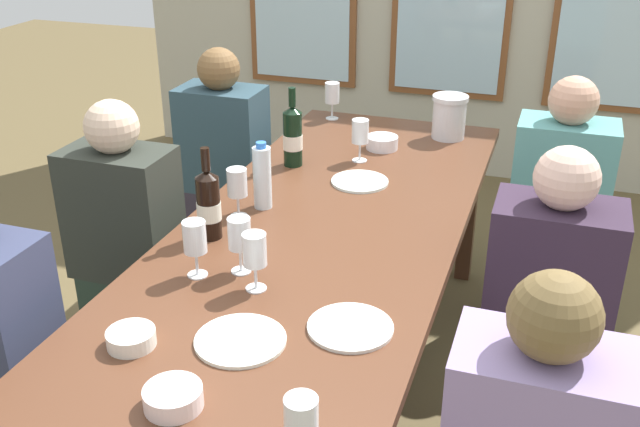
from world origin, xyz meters
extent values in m
plane|color=brown|center=(0.00, 0.00, 0.00)|extent=(12.00, 12.00, 0.00)
cube|color=brown|center=(0.00, 0.00, 0.72)|extent=(0.91, 2.39, 0.04)
cube|color=brown|center=(-0.36, 1.10, 0.35)|extent=(0.07, 0.07, 0.70)
cube|color=brown|center=(0.36, 1.10, 0.35)|extent=(0.07, 0.07, 0.70)
cylinder|color=white|center=(0.02, 0.38, 0.74)|extent=(0.22, 0.22, 0.01)
cylinder|color=white|center=(0.02, -0.70, 0.74)|extent=(0.23, 0.23, 0.01)
cylinder|color=white|center=(0.26, -0.56, 0.74)|extent=(0.23, 0.23, 0.01)
cylinder|color=silver|center=(0.25, 1.00, 0.82)|extent=(0.14, 0.14, 0.17)
cylinder|color=silver|center=(0.25, 1.00, 0.92)|extent=(0.16, 0.16, 0.02)
cylinder|color=black|center=(-0.28, 0.48, 0.85)|extent=(0.07, 0.07, 0.22)
cone|color=black|center=(-0.28, 0.48, 0.97)|extent=(0.07, 0.07, 0.02)
cylinder|color=black|center=(-0.28, 0.48, 1.02)|extent=(0.03, 0.03, 0.08)
cylinder|color=#F1E5D0|center=(-0.28, 0.48, 0.84)|extent=(0.08, 0.08, 0.06)
cylinder|color=black|center=(-0.31, -0.20, 0.84)|extent=(0.07, 0.08, 0.21)
cone|color=black|center=(-0.31, -0.20, 0.96)|extent=(0.07, 0.08, 0.02)
cylinder|color=black|center=(-0.31, -0.20, 1.01)|extent=(0.03, 0.03, 0.08)
cylinder|color=silver|center=(-0.31, -0.20, 0.83)|extent=(0.08, 0.08, 0.06)
cylinder|color=white|center=(0.01, 0.77, 0.77)|extent=(0.13, 0.13, 0.05)
cylinder|color=white|center=(-0.02, -0.97, 0.76)|extent=(0.13, 0.13, 0.05)
cylinder|color=white|center=(-0.23, -0.80, 0.76)|extent=(0.12, 0.12, 0.04)
cylinder|color=white|center=(-0.24, 0.07, 0.85)|extent=(0.06, 0.06, 0.22)
cylinder|color=blue|center=(-0.24, 0.07, 0.97)|extent=(0.04, 0.04, 0.02)
cylinder|color=white|center=(0.31, -1.06, 0.87)|extent=(0.07, 0.07, 0.09)
cylinder|color=white|center=(-0.24, -0.44, 0.74)|extent=(0.06, 0.06, 0.00)
cylinder|color=white|center=(-0.24, -0.44, 0.78)|extent=(0.01, 0.01, 0.07)
cylinder|color=white|center=(-0.24, -0.44, 0.87)|extent=(0.07, 0.07, 0.09)
cylinder|color=white|center=(-0.29, -0.03, 0.74)|extent=(0.06, 0.06, 0.00)
cylinder|color=white|center=(-0.29, -0.03, 0.78)|extent=(0.01, 0.01, 0.07)
cylinder|color=white|center=(-0.29, -0.03, 0.87)|extent=(0.07, 0.07, 0.09)
cylinder|color=beige|center=(-0.29, -0.03, 0.84)|extent=(0.06, 0.06, 0.03)
cylinder|color=white|center=(-0.05, -0.45, 0.74)|extent=(0.06, 0.06, 0.00)
cylinder|color=white|center=(-0.05, -0.45, 0.78)|extent=(0.01, 0.01, 0.07)
cylinder|color=white|center=(-0.05, -0.45, 0.87)|extent=(0.07, 0.07, 0.09)
cylinder|color=white|center=(-0.13, -0.38, 0.74)|extent=(0.06, 0.06, 0.00)
cylinder|color=white|center=(-0.13, -0.38, 0.78)|extent=(0.01, 0.01, 0.07)
cylinder|color=white|center=(-0.13, -0.38, 0.87)|extent=(0.07, 0.07, 0.09)
cylinder|color=beige|center=(-0.13, -0.38, 0.83)|extent=(0.06, 0.06, 0.03)
cylinder|color=white|center=(-0.04, 0.60, 0.74)|extent=(0.06, 0.06, 0.00)
cylinder|color=white|center=(-0.04, 0.60, 0.78)|extent=(0.01, 0.01, 0.07)
cylinder|color=white|center=(-0.04, 0.60, 0.87)|extent=(0.07, 0.07, 0.09)
cylinder|color=white|center=(-0.32, 1.09, 0.74)|extent=(0.06, 0.06, 0.00)
cylinder|color=white|center=(-0.32, 1.09, 0.78)|extent=(0.01, 0.01, 0.07)
cylinder|color=white|center=(-0.32, 1.09, 0.87)|extent=(0.07, 0.07, 0.09)
cylinder|color=beige|center=(-0.32, 1.09, 0.83)|extent=(0.06, 0.06, 0.02)
sphere|color=brown|center=(0.75, -0.78, 1.02)|extent=(0.19, 0.19, 0.19)
cube|color=#28392D|center=(-0.75, -0.04, 0.23)|extent=(0.32, 0.24, 0.45)
cube|color=#2B3029|center=(-0.75, -0.04, 0.69)|extent=(0.38, 0.24, 0.48)
sphere|color=beige|center=(-0.75, -0.04, 1.02)|extent=(0.19, 0.19, 0.19)
cube|color=#2C383E|center=(0.75, -0.02, 0.23)|extent=(0.32, 0.24, 0.45)
cube|color=#302234|center=(0.75, -0.02, 0.69)|extent=(0.38, 0.24, 0.48)
sphere|color=beige|center=(0.75, -0.02, 1.02)|extent=(0.19, 0.19, 0.19)
cube|color=#342D3A|center=(-0.75, 0.79, 0.23)|extent=(0.32, 0.24, 0.45)
cube|color=#2B4450|center=(-0.75, 0.79, 0.69)|extent=(0.38, 0.24, 0.48)
sphere|color=brown|center=(-0.75, 0.79, 1.02)|extent=(0.19, 0.19, 0.19)
cube|color=#26333F|center=(0.75, 0.79, 0.23)|extent=(0.32, 0.24, 0.45)
cube|color=teal|center=(0.75, 0.79, 0.69)|extent=(0.38, 0.24, 0.48)
sphere|color=tan|center=(0.75, 0.79, 1.02)|extent=(0.19, 0.19, 0.19)
camera|label=1|loc=(0.70, -2.09, 1.82)|focal=41.25mm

